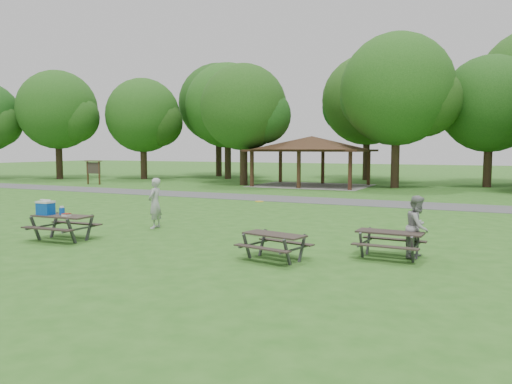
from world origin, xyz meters
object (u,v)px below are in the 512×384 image
(picnic_table_near, at_px, (57,216))
(frisbee_thrower, at_px, (155,203))
(picnic_table_middle, at_px, (274,240))
(frisbee_catcher, at_px, (418,227))

(picnic_table_near, bearing_deg, frisbee_thrower, 67.67)
(picnic_table_near, relative_size, frisbee_thrower, 1.08)
(picnic_table_middle, relative_size, frisbee_catcher, 1.14)
(picnic_table_middle, height_order, frisbee_catcher, frisbee_catcher)
(frisbee_catcher, bearing_deg, picnic_table_near, 111.10)
(picnic_table_middle, bearing_deg, picnic_table_near, -177.06)
(frisbee_catcher, bearing_deg, frisbee_thrower, 92.99)
(frisbee_thrower, bearing_deg, picnic_table_near, -31.12)
(frisbee_thrower, bearing_deg, frisbee_catcher, 75.36)
(picnic_table_middle, bearing_deg, frisbee_thrower, 154.30)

